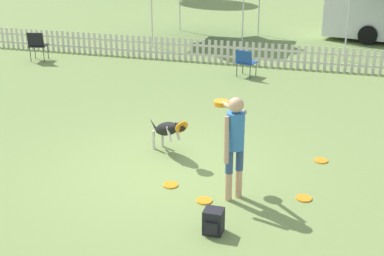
{
  "coord_description": "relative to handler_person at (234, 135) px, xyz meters",
  "views": [
    {
      "loc": [
        2.82,
        -7.99,
        4.1
      ],
      "look_at": [
        0.41,
        0.21,
        0.8
      ],
      "focal_mm": 50.0,
      "sensor_mm": 36.0,
      "label": 1
    }
  ],
  "objects": [
    {
      "name": "folding_chair_center",
      "position": [
        -1.17,
        7.01,
        -0.59
      ],
      "size": [
        0.59,
        0.6,
        0.79
      ],
      "rotation": [
        0.0,
        0.0,
        2.9
      ],
      "color": "#333338",
      "rests_on": "ground_plane"
    },
    {
      "name": "handler_person",
      "position": [
        0.0,
        0.0,
        0.0
      ],
      "size": [
        0.7,
        1.07,
        1.68
      ],
      "rotation": [
        0.0,
        0.0,
        0.86
      ],
      "color": "tan",
      "rests_on": "ground_plane"
    },
    {
      "name": "picket_fence",
      "position": [
        -1.3,
        8.39,
        -0.7
      ],
      "size": [
        22.67,
        0.04,
        0.7
      ],
      "color": "beige",
      "rests_on": "ground_plane"
    },
    {
      "name": "leaping_dog",
      "position": [
        -1.52,
        1.29,
        -0.55
      ],
      "size": [
        1.06,
        0.94,
        0.83
      ],
      "rotation": [
        0.0,
        0.0,
        -2.28
      ],
      "color": "black",
      "rests_on": "ground_plane"
    },
    {
      "name": "frisbee_midfield",
      "position": [
        1.11,
        0.25,
        -1.05
      ],
      "size": [
        0.25,
        0.25,
        0.02
      ],
      "color": "orange",
      "rests_on": "ground_plane"
    },
    {
      "name": "folding_chair_blue_left",
      "position": [
        -7.77,
        7.02,
        -0.5
      ],
      "size": [
        0.6,
        0.62,
        0.93
      ],
      "rotation": [
        0.0,
        0.0,
        3.37
      ],
      "color": "#333338",
      "rests_on": "ground_plane"
    },
    {
      "name": "backpack_on_grass",
      "position": [
        -0.03,
        -1.11,
        -0.88
      ],
      "size": [
        0.27,
        0.29,
        0.36
      ],
      "color": "black",
      "rests_on": "ground_plane"
    },
    {
      "name": "ground_plane",
      "position": [
        -1.3,
        0.55,
        -1.06
      ],
      "size": [
        240.0,
        240.0,
        0.0
      ],
      "primitive_type": "plane",
      "color": "olive"
    },
    {
      "name": "frisbee_near_handler",
      "position": [
        1.27,
        1.79,
        -1.05
      ],
      "size": [
        0.25,
        0.25,
        0.02
      ],
      "color": "orange",
      "rests_on": "ground_plane"
    },
    {
      "name": "frisbee_near_dog",
      "position": [
        -1.07,
        0.08,
        -1.05
      ],
      "size": [
        0.25,
        0.25,
        0.02
      ],
      "color": "orange",
      "rests_on": "ground_plane"
    },
    {
      "name": "frisbee_far_scatter",
      "position": [
        -0.39,
        -0.27,
        -1.05
      ],
      "size": [
        0.25,
        0.25,
        0.02
      ],
      "color": "orange",
      "rests_on": "ground_plane"
    }
  ]
}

